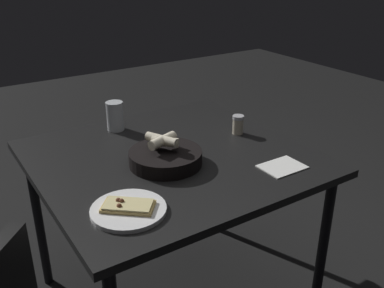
{
  "coord_description": "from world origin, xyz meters",
  "views": [
    {
      "loc": [
        -0.77,
        -1.34,
        1.47
      ],
      "look_at": [
        0.05,
        -0.07,
        0.8
      ],
      "focal_mm": 40.75,
      "sensor_mm": 36.0,
      "label": 1
    }
  ],
  "objects_px": {
    "dining_table": "(171,169)",
    "pizza_plate": "(128,209)",
    "beer_glass": "(115,118)",
    "pepper_shaker": "(238,126)",
    "bread_basket": "(166,156)"
  },
  "relations": [
    {
      "from": "pizza_plate",
      "to": "beer_glass",
      "type": "bearing_deg",
      "value": 69.16
    },
    {
      "from": "dining_table",
      "to": "pizza_plate",
      "type": "xyz_separation_m",
      "value": [
        -0.32,
        -0.28,
        0.07
      ]
    },
    {
      "from": "dining_table",
      "to": "bread_basket",
      "type": "bearing_deg",
      "value": -133.75
    },
    {
      "from": "pizza_plate",
      "to": "pepper_shaker",
      "type": "distance_m",
      "value": 0.74
    },
    {
      "from": "dining_table",
      "to": "beer_glass",
      "type": "bearing_deg",
      "value": 101.51
    },
    {
      "from": "dining_table",
      "to": "pepper_shaker",
      "type": "height_order",
      "value": "pepper_shaker"
    },
    {
      "from": "pizza_plate",
      "to": "beer_glass",
      "type": "distance_m",
      "value": 0.69
    },
    {
      "from": "dining_table",
      "to": "bread_basket",
      "type": "relative_size",
      "value": 3.74
    },
    {
      "from": "bread_basket",
      "to": "pepper_shaker",
      "type": "distance_m",
      "value": 0.42
    },
    {
      "from": "dining_table",
      "to": "pizza_plate",
      "type": "bearing_deg",
      "value": -138.44
    },
    {
      "from": "bread_basket",
      "to": "pepper_shaker",
      "type": "relative_size",
      "value": 3.28
    },
    {
      "from": "dining_table",
      "to": "bread_basket",
      "type": "distance_m",
      "value": 0.13
    },
    {
      "from": "dining_table",
      "to": "bread_basket",
      "type": "height_order",
      "value": "bread_basket"
    },
    {
      "from": "dining_table",
      "to": "pepper_shaker",
      "type": "bearing_deg",
      "value": 4.21
    },
    {
      "from": "beer_glass",
      "to": "pepper_shaker",
      "type": "distance_m",
      "value": 0.54
    }
  ]
}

